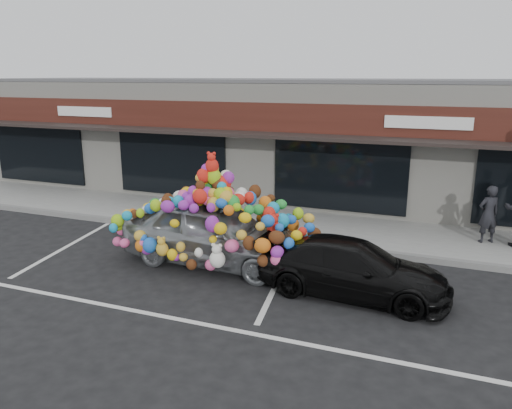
% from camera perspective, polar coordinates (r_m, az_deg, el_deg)
% --- Properties ---
extents(ground, '(90.00, 90.00, 0.00)m').
position_cam_1_polar(ground, '(12.33, -10.21, -6.88)').
color(ground, black).
rests_on(ground, ground).
extents(shop_building, '(24.00, 7.20, 4.31)m').
position_cam_1_polar(shop_building, '(19.32, 2.62, 7.77)').
color(shop_building, silver).
rests_on(shop_building, ground).
extents(sidewalk, '(26.00, 3.00, 0.15)m').
position_cam_1_polar(sidewalk, '(15.66, -2.66, -1.68)').
color(sidewalk, gray).
rests_on(sidewalk, ground).
extents(kerb, '(26.00, 0.18, 0.16)m').
position_cam_1_polar(kerb, '(14.37, -5.07, -3.25)').
color(kerb, slate).
rests_on(kerb, ground).
extents(parking_stripe_left, '(0.73, 4.37, 0.01)m').
position_cam_1_polar(parking_stripe_left, '(14.33, -20.85, -4.54)').
color(parking_stripe_left, silver).
rests_on(parking_stripe_left, ground).
extents(parking_stripe_mid, '(0.73, 4.37, 0.01)m').
position_cam_1_polar(parking_stripe_mid, '(11.39, 2.62, -8.49)').
color(parking_stripe_mid, silver).
rests_on(parking_stripe_mid, ground).
extents(lane_line, '(14.00, 0.12, 0.01)m').
position_cam_1_polar(lane_line, '(9.60, -6.97, -13.24)').
color(lane_line, silver).
rests_on(lane_line, ground).
extents(toy_car, '(3.28, 4.93, 2.82)m').
position_cam_1_polar(toy_car, '(12.03, -4.85, -2.41)').
color(toy_car, '#B3B7BF').
rests_on(toy_car, ground).
extents(black_sedan, '(1.83, 4.05, 1.15)m').
position_cam_1_polar(black_sedan, '(10.61, 11.03, -7.20)').
color(black_sedan, black).
rests_on(black_sedan, ground).
extents(pedestrian_a, '(0.67, 0.60, 1.54)m').
position_cam_1_polar(pedestrian_a, '(14.44, 25.03, -1.00)').
color(pedestrian_a, black).
rests_on(pedestrian_a, sidewalk).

